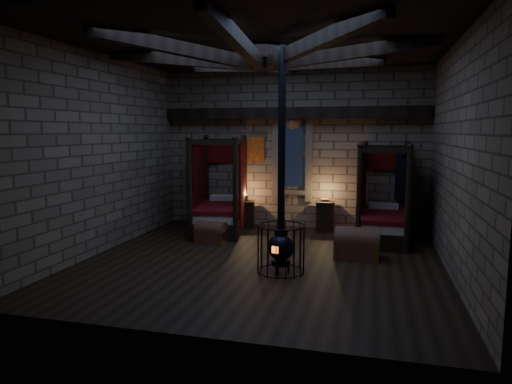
% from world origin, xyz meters
% --- Properties ---
extents(room, '(7.02, 7.02, 4.29)m').
position_xyz_m(room, '(-0.00, 0.09, 3.74)').
color(room, black).
rests_on(room, ground).
extents(bed_left, '(1.57, 2.44, 2.38)m').
position_xyz_m(bed_left, '(-1.71, 2.48, 0.59)').
color(bed_left, black).
rests_on(bed_left, ground).
extents(bed_right, '(1.21, 2.18, 2.23)m').
position_xyz_m(bed_right, '(2.37, 2.45, 0.55)').
color(bed_right, black).
rests_on(bed_right, ground).
extents(trunk_left, '(0.75, 0.53, 0.52)m').
position_xyz_m(trunk_left, '(-1.51, 1.20, 0.23)').
color(trunk_left, brown).
rests_on(trunk_left, ground).
extents(trunk_right, '(0.92, 0.61, 0.66)m').
position_xyz_m(trunk_right, '(1.84, 0.69, 0.29)').
color(trunk_right, brown).
rests_on(trunk_right, ground).
extents(nightstand_left, '(0.54, 0.53, 0.89)m').
position_xyz_m(nightstand_left, '(-1.16, 3.02, 0.37)').
color(nightstand_left, black).
rests_on(nightstand_left, ground).
extents(nightstand_right, '(0.52, 0.50, 0.85)m').
position_xyz_m(nightstand_right, '(0.93, 3.09, 0.40)').
color(nightstand_right, black).
rests_on(nightstand_right, ground).
extents(stove, '(0.88, 0.88, 4.05)m').
position_xyz_m(stove, '(0.52, -0.65, 0.57)').
color(stove, black).
rests_on(stove, ground).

